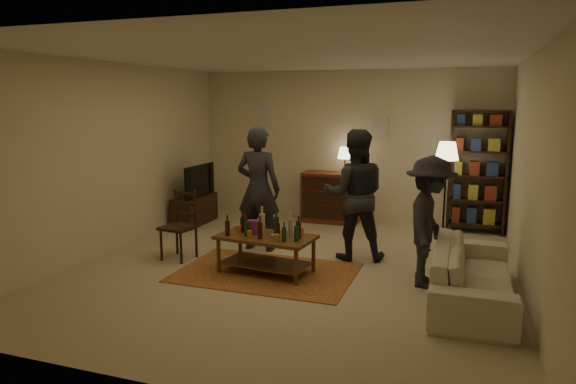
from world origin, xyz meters
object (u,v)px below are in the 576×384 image
at_px(sofa, 473,274).
at_px(bookshelf, 477,171).
at_px(coffee_table, 266,240).
at_px(person_left, 258,189).
at_px(person_by_sofa, 429,222).
at_px(dresser, 331,196).
at_px(person_right, 355,195).
at_px(floor_lamp, 447,158).
at_px(dining_chair, 181,222).
at_px(tv_stand, 195,202).

bearing_deg(sofa, bookshelf, -0.82).
height_order(coffee_table, person_left, person_left).
bearing_deg(sofa, person_by_sofa, 56.51).
xyz_separation_m(sofa, person_left, (-2.95, 1.08, 0.60)).
relative_size(coffee_table, sofa, 0.60).
height_order(dresser, person_right, person_right).
xyz_separation_m(dresser, person_right, (0.85, -2.01, 0.42)).
bearing_deg(person_left, bookshelf, -143.49).
bearing_deg(person_right, floor_lamp, -141.27).
height_order(bookshelf, floor_lamp, bookshelf).
relative_size(bookshelf, person_left, 1.12).
distance_m(coffee_table, person_left, 1.18).
xyz_separation_m(dining_chair, person_by_sofa, (3.30, -0.00, 0.26)).
bearing_deg(sofa, coffee_table, 87.20).
height_order(tv_stand, bookshelf, bookshelf).
height_order(dining_chair, sofa, dining_chair).
bearing_deg(tv_stand, dresser, 22.07).
distance_m(bookshelf, person_left, 3.66).
xyz_separation_m(sofa, person_right, (-1.55, 1.10, 0.59)).
distance_m(dining_chair, tv_stand, 2.05).
bearing_deg(bookshelf, person_by_sofa, -100.84).
xyz_separation_m(person_right, person_by_sofa, (1.05, -0.77, -0.12)).
relative_size(dining_chair, dresser, 0.71).
height_order(dresser, bookshelf, bookshelf).
bearing_deg(person_by_sofa, floor_lamp, 1.16).
xyz_separation_m(floor_lamp, sofa, (0.42, -2.58, -0.99)).
height_order(bookshelf, person_right, bookshelf).
xyz_separation_m(dining_chair, person_left, (0.85, 0.75, 0.40)).
xyz_separation_m(dining_chair, person_right, (2.26, 0.77, 0.39)).
xyz_separation_m(coffee_table, dining_chair, (-1.35, 0.21, 0.08)).
relative_size(dining_chair, person_by_sofa, 0.63).
bearing_deg(sofa, person_right, 54.55).
distance_m(coffee_table, tv_stand, 3.02).
relative_size(coffee_table, person_right, 0.70).
xyz_separation_m(bookshelf, floor_lamp, (-0.47, -0.60, 0.26)).
relative_size(sofa, person_by_sofa, 1.35).
relative_size(dresser, person_by_sofa, 0.89).
distance_m(dining_chair, floor_lamp, 4.13).
relative_size(coffee_table, dining_chair, 1.31).
distance_m(dresser, person_left, 2.15).
xyz_separation_m(bookshelf, sofa, (-0.05, -3.18, -0.73)).
height_order(coffee_table, sofa, coffee_table).
relative_size(dresser, person_left, 0.75).
distance_m(sofa, person_right, 1.99).
bearing_deg(floor_lamp, dresser, 164.82).
xyz_separation_m(coffee_table, person_by_sofa, (1.96, 0.21, 0.34)).
distance_m(coffee_table, floor_lamp, 3.31).
xyz_separation_m(coffee_table, tv_stand, (-2.19, 2.08, -0.04)).
height_order(bookshelf, person_by_sofa, bookshelf).
distance_m(bookshelf, sofa, 3.26).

